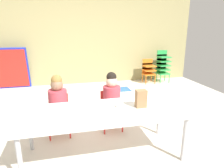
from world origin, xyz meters
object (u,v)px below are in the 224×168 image
at_px(craft_table, 104,114).
at_px(kid_chair_green_stack, 163,64).
at_px(folded_activity_table, 10,69).
at_px(paper_bag_brown, 141,99).
at_px(paper_plate_center_table, 76,107).
at_px(seated_child_near_camera, 58,100).
at_px(seated_child_middle_seat, 112,96).
at_px(donut_powdered_on_plate, 119,105).
at_px(paper_plate_near_edge, 119,107).
at_px(kid_chair_orange_stack, 149,69).

distance_m(craft_table, kid_chair_green_stack, 3.92).
bearing_deg(folded_activity_table, craft_table, -62.00).
relative_size(paper_bag_brown, paper_plate_center_table, 1.22).
height_order(seated_child_near_camera, seated_child_middle_seat, same).
bearing_deg(donut_powdered_on_plate, paper_plate_near_edge, 0.00).
xyz_separation_m(kid_chair_orange_stack, paper_bag_brown, (-1.46, -3.12, 0.31)).
bearing_deg(donut_powdered_on_plate, folded_activity_table, 121.30).
relative_size(seated_child_middle_seat, kid_chair_green_stack, 1.00).
xyz_separation_m(kid_chair_orange_stack, kid_chair_green_stack, (0.44, 0.00, 0.12)).
distance_m(kid_chair_green_stack, paper_bag_brown, 3.66).
relative_size(seated_child_middle_seat, kid_chair_orange_stack, 1.35).
height_order(craft_table, paper_plate_near_edge, paper_plate_near_edge).
height_order(seated_child_near_camera, kid_chair_orange_stack, seated_child_near_camera).
height_order(seated_child_near_camera, paper_plate_center_table, seated_child_near_camera).
xyz_separation_m(folded_activity_table, paper_bag_brown, (2.25, -3.35, 0.17)).
height_order(craft_table, kid_chair_orange_stack, kid_chair_orange_stack).
bearing_deg(folded_activity_table, kid_chair_orange_stack, -3.55).
bearing_deg(seated_child_near_camera, seated_child_middle_seat, 0.00).
xyz_separation_m(folded_activity_table, paper_plate_center_table, (1.47, -3.16, 0.07)).
distance_m(seated_child_middle_seat, folded_activity_table, 3.40).
bearing_deg(kid_chair_orange_stack, seated_child_middle_seat, -124.04).
bearing_deg(seated_child_middle_seat, seated_child_near_camera, 180.00).
xyz_separation_m(seated_child_near_camera, kid_chair_orange_stack, (2.47, 2.50, -0.16)).
distance_m(craft_table, paper_plate_center_table, 0.37).
xyz_separation_m(kid_chair_green_stack, folded_activity_table, (-4.16, 0.23, 0.02)).
bearing_deg(seated_child_middle_seat, craft_table, -111.55).
xyz_separation_m(kid_chair_orange_stack, paper_plate_center_table, (-2.25, -2.93, 0.21)).
height_order(craft_table, kid_chair_green_stack, kid_chair_green_stack).
bearing_deg(paper_plate_near_edge, paper_bag_brown, -13.97).
height_order(paper_bag_brown, paper_plate_near_edge, paper_bag_brown).
distance_m(seated_child_middle_seat, donut_powdered_on_plate, 0.56).
bearing_deg(seated_child_near_camera, folded_activity_table, 114.46).
bearing_deg(seated_child_near_camera, paper_plate_near_edge, -36.29).
bearing_deg(paper_plate_near_edge, seated_child_middle_seat, 86.86).
distance_m(kid_chair_orange_stack, donut_powdered_on_plate, 3.51).
xyz_separation_m(seated_child_middle_seat, paper_plate_near_edge, (-0.03, -0.55, 0.05)).
xyz_separation_m(craft_table, paper_bag_brown, (0.47, 0.00, 0.16)).
height_order(kid_chair_green_stack, donut_powdered_on_plate, kid_chair_green_stack).
bearing_deg(seated_child_middle_seat, paper_plate_near_edge, -93.14).
height_order(craft_table, seated_child_middle_seat, seated_child_middle_seat).
bearing_deg(paper_plate_center_table, kid_chair_green_stack, 47.46).
bearing_deg(donut_powdered_on_plate, seated_child_near_camera, 143.71).
xyz_separation_m(kid_chair_green_stack, paper_plate_near_edge, (-2.16, -3.05, 0.09)).
height_order(seated_child_middle_seat, donut_powdered_on_plate, seated_child_middle_seat).
distance_m(folded_activity_table, paper_plate_near_edge, 3.84).
distance_m(kid_chair_orange_stack, folded_activity_table, 3.72).
xyz_separation_m(craft_table, paper_plate_near_edge, (0.22, 0.07, 0.05)).
xyz_separation_m(seated_child_near_camera, seated_child_middle_seat, (0.79, 0.00, 0.00)).
xyz_separation_m(craft_table, kid_chair_orange_stack, (1.93, 3.12, -0.16)).
height_order(paper_plate_center_table, donut_powdered_on_plate, donut_powdered_on_plate).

